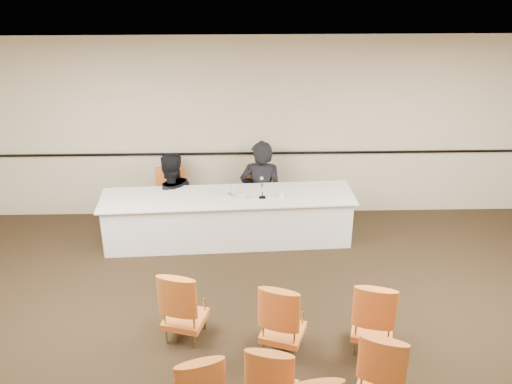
# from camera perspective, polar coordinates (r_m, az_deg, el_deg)

# --- Properties ---
(floor) EXTENTS (10.00, 10.00, 0.00)m
(floor) POSITION_cam_1_polar(r_m,az_deg,el_deg) (6.56, 2.24, -18.14)
(floor) COLOR black
(floor) RESTS_ON ground
(ceiling) EXTENTS (10.00, 10.00, 0.00)m
(ceiling) POSITION_cam_1_polar(r_m,az_deg,el_deg) (5.00, 2.82, 7.70)
(ceiling) COLOR white
(ceiling) RESTS_ON ground
(wall_back) EXTENTS (10.00, 0.04, 3.00)m
(wall_back) POSITION_cam_1_polar(r_m,az_deg,el_deg) (9.27, 0.84, 6.30)
(wall_back) COLOR beige
(wall_back) RESTS_ON ground
(wall_rail) EXTENTS (9.80, 0.04, 0.03)m
(wall_rail) POSITION_cam_1_polar(r_m,az_deg,el_deg) (9.37, 0.83, 3.91)
(wall_rail) COLOR black
(wall_rail) RESTS_ON wall_back
(panel_table) EXTENTS (3.88, 1.08, 0.77)m
(panel_table) POSITION_cam_1_polar(r_m,az_deg,el_deg) (8.82, -2.80, -2.66)
(panel_table) COLOR white
(panel_table) RESTS_ON ground
(panelist_main) EXTENTS (0.76, 0.55, 1.92)m
(panelist_main) POSITION_cam_1_polar(r_m,az_deg,el_deg) (9.31, 0.54, -0.42)
(panelist_main) COLOR black
(panelist_main) RESTS_ON ground
(panelist_main_chair) EXTENTS (0.52, 0.52, 0.95)m
(panelist_main_chair) POSITION_cam_1_polar(r_m,az_deg,el_deg) (9.31, 0.54, -0.42)
(panelist_main_chair) COLOR orange
(panelist_main_chair) RESTS_ON ground
(panelist_second) EXTENTS (1.04, 0.92, 1.77)m
(panelist_second) POSITION_cam_1_polar(r_m,az_deg,el_deg) (9.35, -8.49, -1.25)
(panelist_second) COLOR black
(panelist_second) RESTS_ON ground
(panelist_second_chair) EXTENTS (0.52, 0.52, 0.95)m
(panelist_second_chair) POSITION_cam_1_polar(r_m,az_deg,el_deg) (9.31, -8.53, -0.72)
(panelist_second_chair) COLOR orange
(panelist_second_chair) RESTS_ON ground
(papers) EXTENTS (0.33, 0.27, 0.00)m
(papers) POSITION_cam_1_polar(r_m,az_deg,el_deg) (8.61, 0.22, -0.47)
(papers) COLOR white
(papers) RESTS_ON panel_table
(microphone) EXTENTS (0.11, 0.21, 0.29)m
(microphone) POSITION_cam_1_polar(r_m,az_deg,el_deg) (8.51, 0.64, 0.26)
(microphone) COLOR black
(microphone) RESTS_ON panel_table
(water_bottle) EXTENTS (0.08, 0.08, 0.20)m
(water_bottle) POSITION_cam_1_polar(r_m,az_deg,el_deg) (8.58, -2.68, 0.16)
(water_bottle) COLOR teal
(water_bottle) RESTS_ON panel_table
(drinking_glass) EXTENTS (0.07, 0.07, 0.10)m
(drinking_glass) POSITION_cam_1_polar(r_m,az_deg,el_deg) (8.52, -1.26, -0.40)
(drinking_glass) COLOR silver
(drinking_glass) RESTS_ON panel_table
(coffee_cup) EXTENTS (0.09, 0.09, 0.12)m
(coffee_cup) POSITION_cam_1_polar(r_m,az_deg,el_deg) (8.56, 2.59, -0.21)
(coffee_cup) COLOR white
(coffee_cup) RESTS_ON panel_table
(aud_chair_front_left) EXTENTS (0.62, 0.62, 0.95)m
(aud_chair_front_left) POSITION_cam_1_polar(r_m,az_deg,el_deg) (6.86, -7.17, -10.97)
(aud_chair_front_left) COLOR orange
(aud_chair_front_left) RESTS_ON ground
(aud_chair_front_mid) EXTENTS (0.64, 0.64, 0.95)m
(aud_chair_front_mid) POSITION_cam_1_polar(r_m,az_deg,el_deg) (6.62, 2.75, -12.29)
(aud_chair_front_mid) COLOR orange
(aud_chair_front_mid) RESTS_ON ground
(aud_chair_front_right) EXTENTS (0.61, 0.61, 0.95)m
(aud_chair_front_right) POSITION_cam_1_polar(r_m,az_deg,el_deg) (6.78, 11.70, -11.86)
(aud_chair_front_right) COLOR orange
(aud_chair_front_right) RESTS_ON ground
(aud_chair_back_mid) EXTENTS (0.61, 0.61, 0.95)m
(aud_chair_back_mid) POSITION_cam_1_polar(r_m,az_deg,el_deg) (5.88, 1.71, -18.08)
(aud_chair_back_mid) COLOR orange
(aud_chair_back_mid) RESTS_ON ground
(aud_chair_back_right) EXTENTS (0.65, 0.65, 0.95)m
(aud_chair_back_right) POSITION_cam_1_polar(r_m,az_deg,el_deg) (6.13, 12.60, -16.58)
(aud_chair_back_right) COLOR orange
(aud_chair_back_right) RESTS_ON ground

